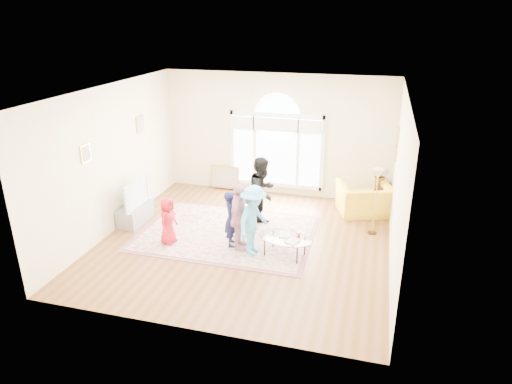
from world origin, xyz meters
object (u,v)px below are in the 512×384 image
(tv_console, at_px, (135,214))
(armchair, at_px, (364,199))
(television, at_px, (133,193))
(coffee_table, at_px, (285,238))
(area_rug, at_px, (227,233))

(tv_console, distance_m, armchair, 5.45)
(armchair, bearing_deg, television, 0.77)
(television, xyz_separation_m, coffee_table, (3.70, -0.67, -0.33))
(tv_console, height_order, armchair, armchair)
(coffee_table, xyz_separation_m, armchair, (1.41, 2.54, -0.01))
(television, bearing_deg, area_rug, -0.46)
(tv_console, xyz_separation_m, coffee_table, (3.70, -0.67, 0.19))
(area_rug, bearing_deg, tv_console, 179.55)
(tv_console, bearing_deg, television, -0.00)
(tv_console, xyz_separation_m, armchair, (5.12, 1.87, 0.18))
(tv_console, distance_m, coffee_table, 3.77)
(tv_console, bearing_deg, area_rug, -0.45)
(area_rug, distance_m, armchair, 3.44)
(tv_console, height_order, coffee_table, coffee_table)
(coffee_table, bearing_deg, area_rug, 167.94)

